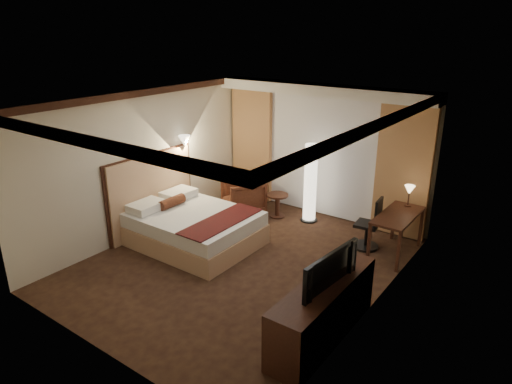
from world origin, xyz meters
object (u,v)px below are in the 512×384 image
Objects in this scene: floor_lamp at (310,183)px; television at (324,260)px; bed at (195,228)px; side_table at (277,205)px; desk at (396,234)px; armchair at (243,194)px; dresser at (323,311)px; office_chair at (367,223)px.

floor_lamp is 1.48× the size of television.
side_table is at bearing 75.42° from bed.
floor_lamp reaches higher than desk.
armchair is (-0.23, 1.74, 0.09)m from bed.
floor_lamp is at bearing 18.15° from side_table.
side_table is at bearing 131.78° from dresser.
television is (3.33, -2.73, 0.68)m from armchair.
desk is (3.31, 0.00, -0.03)m from armchair.
dresser is at bearing -17.57° from bed.
office_chair is at bearing -174.42° from desk.
dresser is (0.05, -2.73, 0.01)m from desk.
floor_lamp is 1.68× the size of office_chair.
office_chair is at bearing 33.47° from bed.
office_chair is 2.74m from dresser.
television reaches higher than dresser.
office_chair is at bearing -17.82° from floor_lamp.
office_chair reaches higher than dresser.
desk is (3.07, 1.74, 0.06)m from bed.
dresser reaches higher than bed.
office_chair is (2.56, 1.69, 0.17)m from bed.
floor_lamp is at bearing 50.93° from armchair.
dresser is at bearing -88.95° from desk.
television is at bearing -48.55° from side_table.
floor_lamp is at bearing 156.03° from office_chair.
armchair is at bearing 56.45° from television.
floor_lamp reaches higher than armchair.
office_chair reaches higher than desk.
television is at bearing 180.00° from dresser.
bed is at bearing -152.68° from office_chair.
desk is at bearing 6.23° from television.
desk is at bearing 91.05° from dresser.
armchair is 1.49m from floor_lamp.
office_chair is (1.42, -0.46, -0.33)m from floor_lamp.
floor_lamp is (1.14, 2.15, 0.49)m from bed.
armchair reaches higher than side_table.
desk is 0.63× the size of dresser.
television is (3.09, -0.99, 0.77)m from bed.
bed is 1.08× the size of dresser.
floor_lamp is at bearing 62.05° from bed.
office_chair is at bearing 17.01° from television.
dresser is 1.81× the size of television.
television is (2.59, -2.93, 0.84)m from side_table.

